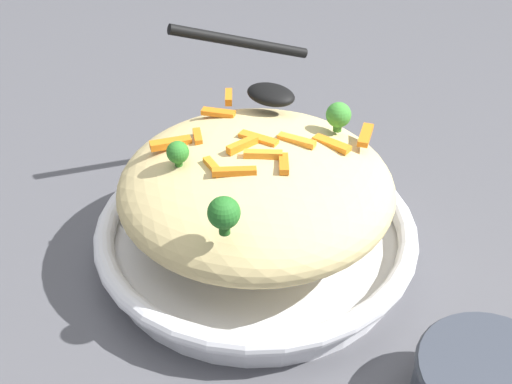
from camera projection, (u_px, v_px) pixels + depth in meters
ground_plane at (256, 251)px, 0.65m from camera, size 2.40×2.40×0.00m
serving_bowl at (256, 233)px, 0.63m from camera, size 0.33×0.33×0.05m
pasta_mound at (256, 185)px, 0.59m from camera, size 0.27×0.27×0.09m
carrot_piece_0 at (366, 135)px, 0.60m from camera, size 0.02×0.04×0.01m
carrot_piece_1 at (263, 155)px, 0.55m from camera, size 0.03×0.03×0.01m
carrot_piece_2 at (198, 137)px, 0.59m from camera, size 0.02×0.02×0.01m
carrot_piece_3 at (171, 143)px, 0.58m from camera, size 0.03×0.04×0.01m
carrot_piece_4 at (258, 139)px, 0.58m from camera, size 0.04×0.02×0.01m
carrot_piece_5 at (229, 97)px, 0.66m from camera, size 0.02×0.03×0.01m
carrot_piece_6 at (332, 144)px, 0.58m from camera, size 0.04×0.01×0.01m
carrot_piece_7 at (297, 140)px, 0.58m from camera, size 0.04×0.02×0.01m
carrot_piece_8 at (242, 145)px, 0.56m from camera, size 0.01×0.03×0.01m
carrot_piece_9 at (218, 113)px, 0.63m from camera, size 0.04×0.02×0.01m
carrot_piece_10 at (284, 164)px, 0.54m from camera, size 0.02×0.03×0.01m
carrot_piece_11 at (234, 171)px, 0.53m from camera, size 0.04×0.03×0.01m
carrot_piece_12 at (213, 167)px, 0.54m from camera, size 0.03×0.02×0.01m
broccoli_floret_0 at (338, 115)px, 0.60m from camera, size 0.03×0.03×0.03m
broccoli_floret_1 at (178, 153)px, 0.55m from camera, size 0.02×0.02×0.03m
broccoli_floret_2 at (224, 213)px, 0.47m from camera, size 0.03×0.03×0.03m
serving_spoon at (259, 73)px, 0.65m from camera, size 0.15×0.15×0.07m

